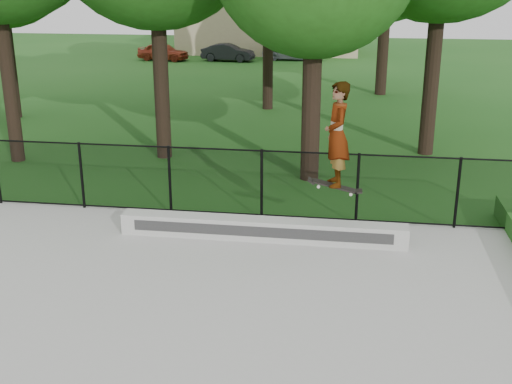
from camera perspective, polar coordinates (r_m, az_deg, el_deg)
ground at (r=9.26m, az=-17.87°, el=-14.76°), size 100.00×100.00×0.00m
concrete_slab at (r=9.24m, az=-17.88°, el=-14.61°), size 14.00×12.00×0.06m
grind_ledge at (r=12.55m, az=0.53°, el=-3.32°), size 5.61×0.40×0.42m
car_a at (r=41.00m, az=-8.26°, el=12.24°), size 3.30×1.78×1.07m
car_b at (r=40.29m, az=-2.50°, el=12.29°), size 3.00×1.40×1.06m
car_c at (r=40.95m, az=3.28°, el=12.41°), size 3.56×1.67×1.11m
skater_airborne at (r=11.78m, az=7.21°, el=4.97°), size 0.83×0.79×2.10m
chainlink_fence at (r=13.92m, az=-7.68°, el=1.12°), size 16.06×0.06×1.50m
distant_building at (r=45.29m, az=1.31°, el=15.08°), size 12.40×6.40×4.30m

